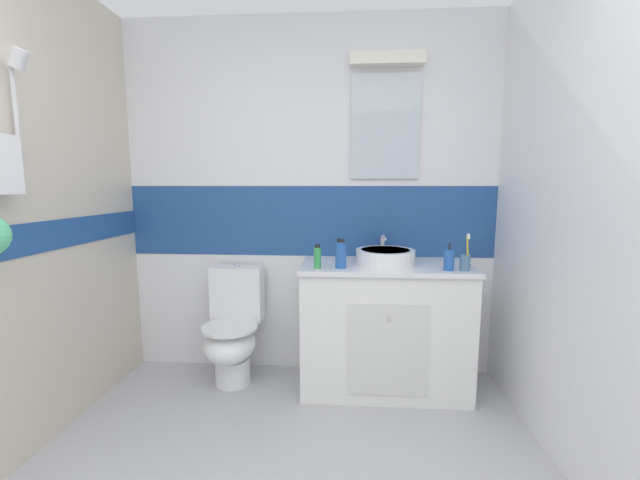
{
  "coord_description": "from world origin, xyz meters",
  "views": [
    {
      "loc": [
        0.27,
        -0.4,
        1.35
      ],
      "look_at": [
        0.1,
        2.04,
        1.01
      ],
      "focal_mm": 22.14,
      "sensor_mm": 36.0,
      "label": 1
    }
  ],
  "objects_px": {
    "soap_dispenser": "(449,260)",
    "mouthwash_bottle": "(341,254)",
    "deodorant_spray_can": "(317,257)",
    "sink_basin": "(385,256)",
    "toilet": "(233,329)",
    "toothbrush_cup": "(465,261)"
  },
  "relations": [
    {
      "from": "soap_dispenser",
      "to": "mouthwash_bottle",
      "type": "xyz_separation_m",
      "value": [
        -0.65,
        0.02,
        0.02
      ]
    },
    {
      "from": "toothbrush_cup",
      "to": "mouthwash_bottle",
      "type": "xyz_separation_m",
      "value": [
        -0.74,
        0.02,
        0.03
      ]
    },
    {
      "from": "toilet",
      "to": "soap_dispenser",
      "type": "xyz_separation_m",
      "value": [
        1.39,
        -0.2,
        0.54
      ]
    },
    {
      "from": "soap_dispenser",
      "to": "mouthwash_bottle",
      "type": "relative_size",
      "value": 0.91
    },
    {
      "from": "deodorant_spray_can",
      "to": "mouthwash_bottle",
      "type": "bearing_deg",
      "value": 8.7
    },
    {
      "from": "toilet",
      "to": "toothbrush_cup",
      "type": "bearing_deg",
      "value": -7.65
    },
    {
      "from": "toilet",
      "to": "deodorant_spray_can",
      "type": "distance_m",
      "value": 0.84
    },
    {
      "from": "toilet",
      "to": "soap_dispenser",
      "type": "relative_size",
      "value": 4.82
    },
    {
      "from": "toothbrush_cup",
      "to": "deodorant_spray_can",
      "type": "distance_m",
      "value": 0.88
    },
    {
      "from": "deodorant_spray_can",
      "to": "mouthwash_bottle",
      "type": "relative_size",
      "value": 0.83
    },
    {
      "from": "sink_basin",
      "to": "mouthwash_bottle",
      "type": "relative_size",
      "value": 2.33
    },
    {
      "from": "mouthwash_bottle",
      "to": "deodorant_spray_can",
      "type": "bearing_deg",
      "value": -171.3
    },
    {
      "from": "sink_basin",
      "to": "toilet",
      "type": "height_order",
      "value": "sink_basin"
    },
    {
      "from": "soap_dispenser",
      "to": "mouthwash_bottle",
      "type": "bearing_deg",
      "value": 178.1
    },
    {
      "from": "sink_basin",
      "to": "toilet",
      "type": "bearing_deg",
      "value": 179.01
    },
    {
      "from": "sink_basin",
      "to": "soap_dispenser",
      "type": "xyz_separation_m",
      "value": [
        0.36,
        -0.18,
        0.01
      ]
    },
    {
      "from": "toilet",
      "to": "sink_basin",
      "type": "bearing_deg",
      "value": -0.99
    },
    {
      "from": "toilet",
      "to": "deodorant_spray_can",
      "type": "relative_size",
      "value": 5.33
    },
    {
      "from": "soap_dispenser",
      "to": "deodorant_spray_can",
      "type": "height_order",
      "value": "soap_dispenser"
    },
    {
      "from": "toilet",
      "to": "toothbrush_cup",
      "type": "relative_size",
      "value": 3.59
    },
    {
      "from": "toilet",
      "to": "mouthwash_bottle",
      "type": "height_order",
      "value": "mouthwash_bottle"
    },
    {
      "from": "toothbrush_cup",
      "to": "deodorant_spray_can",
      "type": "bearing_deg",
      "value": 179.94
    }
  ]
}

